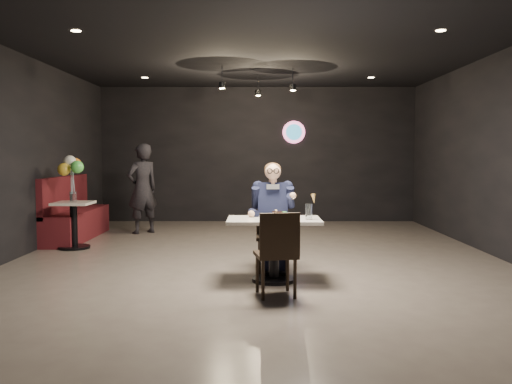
{
  "coord_description": "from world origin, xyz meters",
  "views": [
    {
      "loc": [
        -0.0,
        -7.64,
        1.51
      ],
      "look_at": [
        -0.03,
        -0.68,
        1.02
      ],
      "focal_mm": 38.0,
      "sensor_mm": 36.0,
      "label": 1
    }
  ],
  "objects_px": {
    "chair_far": "(273,236)",
    "seated_man": "(273,216)",
    "sundae_glass": "(309,212)",
    "booth_bench": "(76,208)",
    "side_table": "(74,226)",
    "balloon_vase": "(73,197)",
    "chair_near": "(276,253)",
    "passerby": "(142,189)",
    "main_table": "(274,250)"
  },
  "relations": [
    {
      "from": "chair_near",
      "to": "chair_far",
      "type": "bearing_deg",
      "value": 79.95
    },
    {
      "from": "chair_far",
      "to": "passerby",
      "type": "distance_m",
      "value": 4.14
    },
    {
      "from": "main_table",
      "to": "passerby",
      "type": "bearing_deg",
      "value": 121.44
    },
    {
      "from": "side_table",
      "to": "main_table",
      "type": "bearing_deg",
      "value": -35.34
    },
    {
      "from": "main_table",
      "to": "seated_man",
      "type": "distance_m",
      "value": 0.65
    },
    {
      "from": "passerby",
      "to": "balloon_vase",
      "type": "bearing_deg",
      "value": 25.57
    },
    {
      "from": "main_table",
      "to": "booth_bench",
      "type": "height_order",
      "value": "booth_bench"
    },
    {
      "from": "chair_far",
      "to": "side_table",
      "type": "xyz_separation_m",
      "value": [
        -3.14,
        1.68,
        -0.1
      ]
    },
    {
      "from": "main_table",
      "to": "chair_near",
      "type": "height_order",
      "value": "chair_near"
    },
    {
      "from": "chair_near",
      "to": "seated_man",
      "type": "distance_m",
      "value": 1.24
    },
    {
      "from": "sundae_glass",
      "to": "side_table",
      "type": "distance_m",
      "value": 4.25
    },
    {
      "from": "side_table",
      "to": "passerby",
      "type": "height_order",
      "value": "passerby"
    },
    {
      "from": "chair_far",
      "to": "side_table",
      "type": "height_order",
      "value": "chair_far"
    },
    {
      "from": "main_table",
      "to": "balloon_vase",
      "type": "distance_m",
      "value": 3.87
    },
    {
      "from": "seated_man",
      "to": "booth_bench",
      "type": "distance_m",
      "value": 4.36
    },
    {
      "from": "seated_man",
      "to": "side_table",
      "type": "relative_size",
      "value": 2.02
    },
    {
      "from": "side_table",
      "to": "seated_man",
      "type": "bearing_deg",
      "value": -28.09
    },
    {
      "from": "chair_far",
      "to": "booth_bench",
      "type": "height_order",
      "value": "booth_bench"
    },
    {
      "from": "seated_man",
      "to": "passerby",
      "type": "xyz_separation_m",
      "value": [
        -2.39,
        3.36,
        0.13
      ]
    },
    {
      "from": "balloon_vase",
      "to": "passerby",
      "type": "relative_size",
      "value": 0.1
    },
    {
      "from": "chair_far",
      "to": "seated_man",
      "type": "height_order",
      "value": "seated_man"
    },
    {
      "from": "main_table",
      "to": "sundae_glass",
      "type": "xyz_separation_m",
      "value": [
        0.41,
        -0.07,
        0.47
      ]
    },
    {
      "from": "seated_man",
      "to": "sundae_glass",
      "type": "relative_size",
      "value": 7.91
    },
    {
      "from": "side_table",
      "to": "chair_near",
      "type": "bearing_deg",
      "value": -42.61
    },
    {
      "from": "main_table",
      "to": "booth_bench",
      "type": "distance_m",
      "value": 4.72
    },
    {
      "from": "side_table",
      "to": "booth_bench",
      "type": "bearing_deg",
      "value": 106.7
    },
    {
      "from": "side_table",
      "to": "sundae_glass",
      "type": "bearing_deg",
      "value": -32.97
    },
    {
      "from": "chair_far",
      "to": "chair_near",
      "type": "relative_size",
      "value": 1.0
    },
    {
      "from": "booth_bench",
      "to": "passerby",
      "type": "bearing_deg",
      "value": 33.01
    },
    {
      "from": "sundae_glass",
      "to": "booth_bench",
      "type": "height_order",
      "value": "booth_bench"
    },
    {
      "from": "side_table",
      "to": "balloon_vase",
      "type": "relative_size",
      "value": 4.34
    },
    {
      "from": "chair_far",
      "to": "seated_man",
      "type": "bearing_deg",
      "value": 0.0
    },
    {
      "from": "chair_near",
      "to": "sundae_glass",
      "type": "height_order",
      "value": "sundae_glass"
    },
    {
      "from": "chair_far",
      "to": "chair_near",
      "type": "bearing_deg",
      "value": -90.0
    },
    {
      "from": "seated_man",
      "to": "booth_bench",
      "type": "relative_size",
      "value": 0.64
    },
    {
      "from": "passerby",
      "to": "main_table",
      "type": "bearing_deg",
      "value": 81.03
    },
    {
      "from": "booth_bench",
      "to": "side_table",
      "type": "height_order",
      "value": "booth_bench"
    },
    {
      "from": "main_table",
      "to": "chair_far",
      "type": "distance_m",
      "value": 0.56
    },
    {
      "from": "seated_man",
      "to": "balloon_vase",
      "type": "bearing_deg",
      "value": 151.91
    },
    {
      "from": "side_table",
      "to": "balloon_vase",
      "type": "xyz_separation_m",
      "value": [
        0.0,
        0.0,
        0.48
      ]
    },
    {
      "from": "side_table",
      "to": "balloon_vase",
      "type": "bearing_deg",
      "value": 0.0
    },
    {
      "from": "seated_man",
      "to": "sundae_glass",
      "type": "distance_m",
      "value": 0.75
    },
    {
      "from": "side_table",
      "to": "passerby",
      "type": "distance_m",
      "value": 1.91
    },
    {
      "from": "sundae_glass",
      "to": "booth_bench",
      "type": "xyz_separation_m",
      "value": [
        -3.84,
        3.3,
        -0.28
      ]
    },
    {
      "from": "chair_far",
      "to": "sundae_glass",
      "type": "bearing_deg",
      "value": -56.96
    },
    {
      "from": "booth_bench",
      "to": "chair_far",
      "type": "bearing_deg",
      "value": -37.88
    },
    {
      "from": "sundae_glass",
      "to": "chair_near",
      "type": "bearing_deg",
      "value": -124.57
    },
    {
      "from": "chair_near",
      "to": "side_table",
      "type": "height_order",
      "value": "chair_near"
    },
    {
      "from": "main_table",
      "to": "chair_far",
      "type": "bearing_deg",
      "value": 90.0
    },
    {
      "from": "seated_man",
      "to": "passerby",
      "type": "relative_size",
      "value": 0.84
    }
  ]
}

